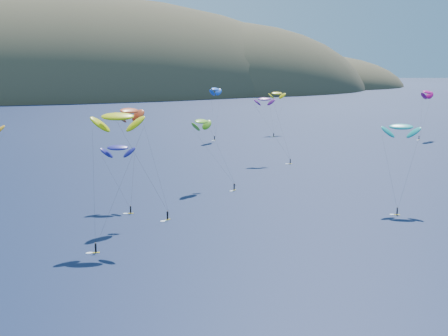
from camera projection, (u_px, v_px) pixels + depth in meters
name	position (u px, v px, depth m)	size (l,w,h in m)	color
island	(76.00, 104.00, 602.70)	(730.00, 300.00, 210.00)	#3D3526
kitesurfer_2	(118.00, 117.00, 117.56)	(12.40, 12.61, 25.99)	gold
kitesurfer_3	(201.00, 122.00, 165.26)	(10.92, 12.97, 19.71)	gold
kitesurfer_4	(215.00, 89.00, 259.22)	(9.19, 9.10, 23.49)	gold
kitesurfer_5	(401.00, 127.00, 143.24)	(10.89, 11.92, 20.90)	gold
kitesurfer_6	(264.00, 99.00, 205.92)	(9.44, 12.05, 22.50)	gold
kitesurfer_8	(427.00, 92.00, 263.29)	(12.16, 8.88, 22.32)	gold
kitesurfer_9	(130.00, 111.00, 132.37)	(11.37, 10.31, 25.34)	gold
kitesurfer_10	(118.00, 148.00, 143.79)	(8.18, 11.36, 15.84)	gold
kitesurfer_11	(277.00, 93.00, 280.70)	(11.87, 13.89, 20.35)	gold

